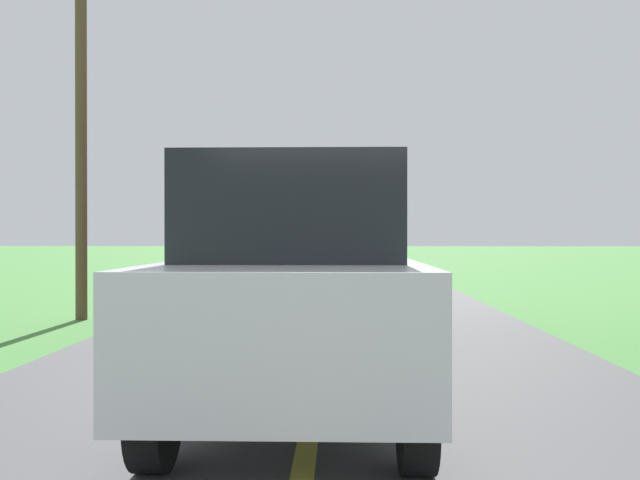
{
  "coord_description": "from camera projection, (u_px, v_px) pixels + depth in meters",
  "views": [
    {
      "loc": [
        0.21,
        -0.45,
        1.47
      ],
      "look_at": [
        -0.13,
        11.66,
        1.4
      ],
      "focal_mm": 38.13,
      "sensor_mm": 36.0,
      "label": 1
    }
  ],
  "objects": [
    {
      "name": "banana_truck_near",
      "position": [
        303.0,
        236.0,
        11.53
      ],
      "size": [
        2.38,
        5.82,
        2.8
      ],
      "color": "#2D2D30",
      "rests_on": "road_surface"
    },
    {
      "name": "utility_pole_roadside",
      "position": [
        81.0,
        105.0,
        11.89
      ],
      "size": [
        1.8,
        0.2,
        7.01
      ],
      "color": "brown",
      "rests_on": "ground"
    },
    {
      "name": "following_car",
      "position": [
        297.0,
        288.0,
        5.2
      ],
      "size": [
        1.74,
        4.1,
        1.92
      ],
      "color": "#B7BABF",
      "rests_on": "road_surface"
    }
  ]
}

